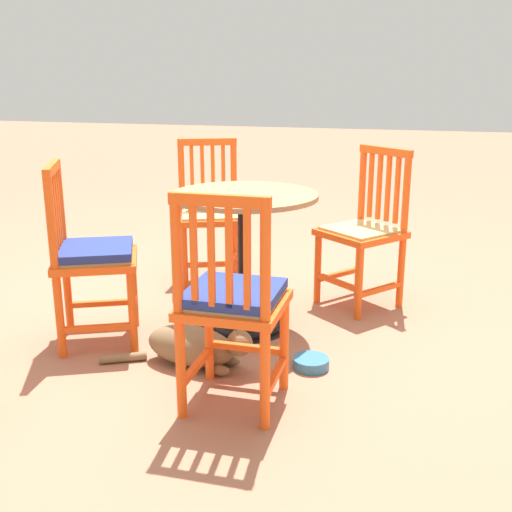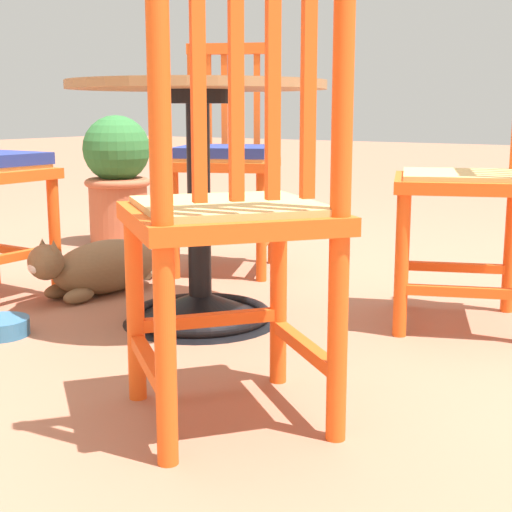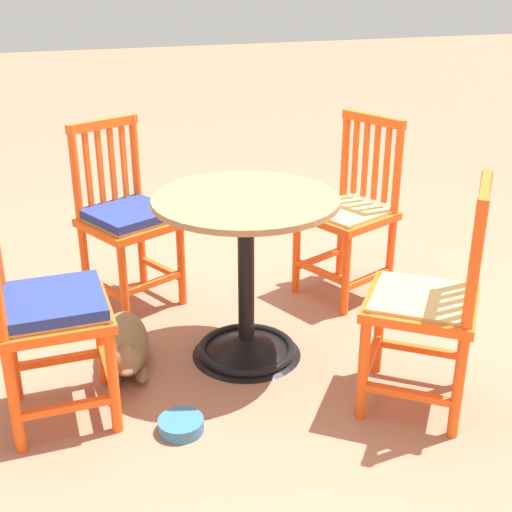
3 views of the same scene
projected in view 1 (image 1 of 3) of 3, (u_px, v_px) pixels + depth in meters
ground_plane at (222, 319)px, 3.55m from camera, size 24.00×24.00×0.00m
cafe_table at (245, 276)px, 3.37m from camera, size 0.76×0.76×0.73m
orange_chair_by_planter at (364, 232)px, 3.67m from camera, size 0.56×0.56×0.91m
orange_chair_at_corner at (210, 216)px, 4.08m from camera, size 0.52×0.52×0.91m
orange_chair_near_fence at (91, 257)px, 3.14m from camera, size 0.53×0.53×0.91m
orange_chair_facing_out at (233, 303)px, 2.52m from camera, size 0.40×0.40×0.91m
tabby_cat at (198, 347)px, 2.96m from camera, size 0.26×0.74×0.23m
pet_water_bowl at (311, 363)px, 2.96m from camera, size 0.17×0.17×0.05m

